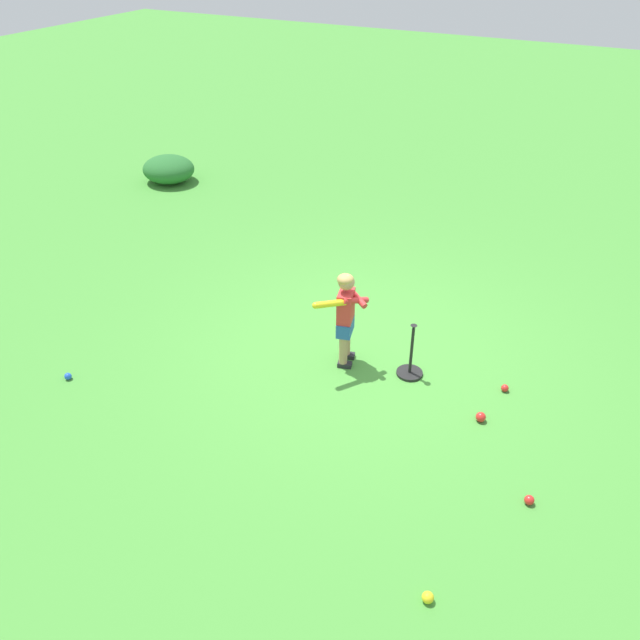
# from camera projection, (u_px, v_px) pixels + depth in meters

# --- Properties ---
(ground_plane) EXTENTS (40.00, 40.00, 0.00)m
(ground_plane) POSITION_uv_depth(u_px,v_px,m) (363.00, 347.00, 7.36)
(ground_plane) COLOR #479338
(child_batter) EXTENTS (0.56, 0.44, 1.08)m
(child_batter) POSITION_uv_depth(u_px,v_px,m) (345.00, 312.00, 6.76)
(child_batter) COLOR #232328
(child_batter) RESTS_ON ground
(play_ball_far_left) EXTENTS (0.08, 0.08, 0.08)m
(play_ball_far_left) POSITION_uv_depth(u_px,v_px,m) (505.00, 388.00, 6.67)
(play_ball_far_left) COLOR red
(play_ball_far_left) RESTS_ON ground
(play_ball_by_bucket) EXTENTS (0.09, 0.09, 0.09)m
(play_ball_by_bucket) POSITION_uv_depth(u_px,v_px,m) (428.00, 597.00, 4.66)
(play_ball_by_bucket) COLOR yellow
(play_ball_by_bucket) RESTS_ON ground
(play_ball_far_right) EXTENTS (0.10, 0.10, 0.10)m
(play_ball_far_right) POSITION_uv_depth(u_px,v_px,m) (481.00, 417.00, 6.28)
(play_ball_far_right) COLOR red
(play_ball_far_right) RESTS_ON ground
(play_ball_behind_batter) EXTENTS (0.08, 0.08, 0.08)m
(play_ball_behind_batter) POSITION_uv_depth(u_px,v_px,m) (529.00, 500.00, 5.42)
(play_ball_behind_batter) COLOR red
(play_ball_behind_batter) RESTS_ON ground
(play_ball_near_batter) EXTENTS (0.08, 0.08, 0.08)m
(play_ball_near_batter) POSITION_uv_depth(u_px,v_px,m) (68.00, 376.00, 6.84)
(play_ball_near_batter) COLOR blue
(play_ball_near_batter) RESTS_ON ground
(batting_tee) EXTENTS (0.28, 0.28, 0.62)m
(batting_tee) POSITION_uv_depth(u_px,v_px,m) (410.00, 366.00, 6.87)
(batting_tee) COLOR black
(batting_tee) RESTS_ON ground
(shrub_right_background) EXTENTS (0.86, 0.92, 0.46)m
(shrub_right_background) POSITION_uv_depth(u_px,v_px,m) (169.00, 169.00, 11.52)
(shrub_right_background) COLOR #286B2D
(shrub_right_background) RESTS_ON ground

